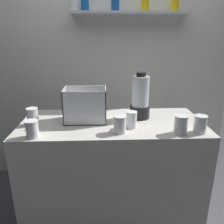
{
  "coord_description": "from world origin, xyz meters",
  "views": [
    {
      "loc": [
        -0.07,
        -1.63,
        1.54
      ],
      "look_at": [
        0.0,
        0.0,
        0.98
      ],
      "focal_mm": 36.33,
      "sensor_mm": 36.0,
      "label": 1
    }
  ],
  "objects_px": {
    "carrot_display_bin": "(85,111)",
    "juice_cup_carrot_middle": "(120,125)",
    "juice_cup_mango_right": "(131,121)",
    "juice_cup_carrot_far_left": "(33,117)",
    "juice_cup_mango_left": "(32,130)",
    "blender_pitcher": "(140,99)",
    "juice_cup_pomegranate_rightmost": "(200,125)",
    "juice_cup_carrot_far_right": "(181,125)"
  },
  "relations": [
    {
      "from": "blender_pitcher",
      "to": "juice_cup_mango_left",
      "type": "height_order",
      "value": "blender_pitcher"
    },
    {
      "from": "juice_cup_mango_right",
      "to": "juice_cup_mango_left",
      "type": "bearing_deg",
      "value": -168.22
    },
    {
      "from": "juice_cup_carrot_far_left",
      "to": "juice_cup_mango_left",
      "type": "height_order",
      "value": "juice_cup_carrot_far_left"
    },
    {
      "from": "juice_cup_carrot_middle",
      "to": "juice_cup_mango_right",
      "type": "height_order",
      "value": "same"
    },
    {
      "from": "juice_cup_carrot_far_left",
      "to": "juice_cup_carrot_far_right",
      "type": "height_order",
      "value": "same"
    },
    {
      "from": "juice_cup_mango_left",
      "to": "juice_cup_carrot_far_left",
      "type": "bearing_deg",
      "value": 105.16
    },
    {
      "from": "juice_cup_carrot_middle",
      "to": "juice_cup_pomegranate_rightmost",
      "type": "bearing_deg",
      "value": -2.65
    },
    {
      "from": "juice_cup_carrot_middle",
      "to": "carrot_display_bin",
      "type": "bearing_deg",
      "value": 136.57
    },
    {
      "from": "juice_cup_carrot_far_left",
      "to": "juice_cup_carrot_far_right",
      "type": "distance_m",
      "value": 1.06
    },
    {
      "from": "carrot_display_bin",
      "to": "juice_cup_mango_right",
      "type": "height_order",
      "value": "carrot_display_bin"
    },
    {
      "from": "blender_pitcher",
      "to": "juice_cup_carrot_middle",
      "type": "height_order",
      "value": "blender_pitcher"
    },
    {
      "from": "juice_cup_carrot_far_left",
      "to": "juice_cup_carrot_far_right",
      "type": "bearing_deg",
      "value": -10.93
    },
    {
      "from": "juice_cup_carrot_far_left",
      "to": "juice_cup_pomegranate_rightmost",
      "type": "relative_size",
      "value": 1.04
    },
    {
      "from": "juice_cup_pomegranate_rightmost",
      "to": "blender_pitcher",
      "type": "bearing_deg",
      "value": 139.18
    },
    {
      "from": "blender_pitcher",
      "to": "juice_cup_carrot_far_left",
      "type": "distance_m",
      "value": 0.83
    },
    {
      "from": "carrot_display_bin",
      "to": "juice_cup_carrot_middle",
      "type": "relative_size",
      "value": 2.63
    },
    {
      "from": "juice_cup_carrot_far_left",
      "to": "juice_cup_carrot_middle",
      "type": "height_order",
      "value": "juice_cup_carrot_far_left"
    },
    {
      "from": "juice_cup_carrot_far_left",
      "to": "blender_pitcher",
      "type": "bearing_deg",
      "value": 8.46
    },
    {
      "from": "juice_cup_mango_right",
      "to": "juice_cup_carrot_middle",
      "type": "bearing_deg",
      "value": -136.56
    },
    {
      "from": "juice_cup_pomegranate_rightmost",
      "to": "juice_cup_mango_left",
      "type": "bearing_deg",
      "value": -178.53
    },
    {
      "from": "blender_pitcher",
      "to": "juice_cup_carrot_middle",
      "type": "distance_m",
      "value": 0.36
    },
    {
      "from": "juice_cup_mango_left",
      "to": "juice_cup_mango_right",
      "type": "relative_size",
      "value": 0.97
    },
    {
      "from": "juice_cup_pomegranate_rightmost",
      "to": "juice_cup_carrot_middle",
      "type": "bearing_deg",
      "value": 177.35
    },
    {
      "from": "juice_cup_carrot_middle",
      "to": "juice_cup_carrot_far_right",
      "type": "bearing_deg",
      "value": -4.73
    },
    {
      "from": "juice_cup_carrot_far_right",
      "to": "juice_cup_pomegranate_rightmost",
      "type": "xyz_separation_m",
      "value": [
        0.14,
        0.01,
        -0.01
      ]
    },
    {
      "from": "carrot_display_bin",
      "to": "juice_cup_pomegranate_rightmost",
      "type": "distance_m",
      "value": 0.84
    },
    {
      "from": "carrot_display_bin",
      "to": "juice_cup_pomegranate_rightmost",
      "type": "xyz_separation_m",
      "value": [
        0.8,
        -0.26,
        -0.03
      ]
    },
    {
      "from": "blender_pitcher",
      "to": "juice_cup_mango_left",
      "type": "bearing_deg",
      "value": -155.59
    },
    {
      "from": "juice_cup_mango_left",
      "to": "juice_cup_carrot_middle",
      "type": "height_order",
      "value": "juice_cup_carrot_middle"
    },
    {
      "from": "carrot_display_bin",
      "to": "blender_pitcher",
      "type": "relative_size",
      "value": 0.86
    },
    {
      "from": "carrot_display_bin",
      "to": "juice_cup_carrot_far_left",
      "type": "distance_m",
      "value": 0.39
    },
    {
      "from": "blender_pitcher",
      "to": "juice_cup_pomegranate_rightmost",
      "type": "bearing_deg",
      "value": -40.82
    },
    {
      "from": "juice_cup_carrot_middle",
      "to": "blender_pitcher",
      "type": "bearing_deg",
      "value": 57.99
    },
    {
      "from": "blender_pitcher",
      "to": "juice_cup_mango_right",
      "type": "bearing_deg",
      "value": -114.09
    },
    {
      "from": "juice_cup_mango_right",
      "to": "carrot_display_bin",
      "type": "bearing_deg",
      "value": 155.86
    },
    {
      "from": "juice_cup_mango_right",
      "to": "juice_cup_pomegranate_rightmost",
      "type": "height_order",
      "value": "juice_cup_pomegranate_rightmost"
    },
    {
      "from": "carrot_display_bin",
      "to": "blender_pitcher",
      "type": "bearing_deg",
      "value": 6.98
    },
    {
      "from": "juice_cup_mango_left",
      "to": "juice_cup_carrot_middle",
      "type": "distance_m",
      "value": 0.58
    },
    {
      "from": "juice_cup_mango_left",
      "to": "blender_pitcher",
      "type": "bearing_deg",
      "value": 24.41
    },
    {
      "from": "blender_pitcher",
      "to": "juice_cup_mango_right",
      "type": "height_order",
      "value": "blender_pitcher"
    },
    {
      "from": "juice_cup_carrot_far_left",
      "to": "juice_cup_mango_right",
      "type": "bearing_deg",
      "value": -6.55
    },
    {
      "from": "blender_pitcher",
      "to": "juice_cup_pomegranate_rightmost",
      "type": "xyz_separation_m",
      "value": [
        0.36,
        -0.31,
        -0.1
      ]
    }
  ]
}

